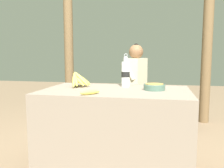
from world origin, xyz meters
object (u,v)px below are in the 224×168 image
at_px(water_bottle, 126,74).
at_px(support_post_far, 207,46).
at_px(banana_bunch_ripe, 79,79).
at_px(banana_bunch_green, 101,90).
at_px(seated_vendor, 133,79).
at_px(wooden_bench, 130,100).
at_px(support_post_near, 69,47).
at_px(loose_banana_front, 90,92).
at_px(serving_bowl, 154,87).

height_order(water_bottle, support_post_far, support_post_far).
bearing_deg(water_bottle, banana_bunch_ripe, -168.97).
bearing_deg(banana_bunch_ripe, banana_bunch_green, 93.92).
height_order(seated_vendor, banana_bunch_green, seated_vendor).
height_order(water_bottle, banana_bunch_green, water_bottle).
relative_size(wooden_bench, banana_bunch_green, 6.45).
relative_size(wooden_bench, support_post_near, 0.71).
xyz_separation_m(banana_bunch_ripe, water_bottle, (0.42, 0.08, 0.05)).
relative_size(banana_bunch_ripe, wooden_bench, 0.17).
height_order(water_bottle, loose_banana_front, water_bottle).
relative_size(banana_bunch_ripe, water_bottle, 0.91).
bearing_deg(banana_bunch_ripe, serving_bowl, -5.73).
bearing_deg(water_bottle, banana_bunch_green, 115.06).
relative_size(water_bottle, support_post_far, 0.14).
xyz_separation_m(wooden_bench, support_post_near, (-1.05, 0.43, 0.74)).
height_order(banana_bunch_green, support_post_near, support_post_near).
distance_m(banana_bunch_ripe, seated_vendor, 1.19).
bearing_deg(support_post_far, loose_banana_front, -120.30).
relative_size(banana_bunch_ripe, loose_banana_front, 1.96).
xyz_separation_m(water_bottle, support_post_near, (-1.14, 1.50, 0.30)).
distance_m(wooden_bench, banana_bunch_green, 0.43).
xyz_separation_m(serving_bowl, seated_vendor, (-0.32, 1.20, -0.07)).
height_order(serving_bowl, support_post_far, support_post_far).
xyz_separation_m(banana_bunch_ripe, serving_bowl, (0.69, -0.07, -0.04)).
relative_size(banana_bunch_ripe, seated_vendor, 0.24).
distance_m(serving_bowl, support_post_far, 1.83).
bearing_deg(banana_bunch_ripe, seated_vendor, 72.10).
relative_size(serving_bowl, wooden_bench, 0.11).
bearing_deg(wooden_bench, water_bottle, -85.09).
bearing_deg(support_post_far, seated_vendor, -156.07).
height_order(loose_banana_front, banana_bunch_green, loose_banana_front).
bearing_deg(seated_vendor, banana_bunch_green, 15.21).
height_order(banana_bunch_ripe, support_post_far, support_post_far).
relative_size(serving_bowl, loose_banana_front, 1.27).
bearing_deg(banana_bunch_green, banana_bunch_ripe, -86.08).
xyz_separation_m(loose_banana_front, support_post_far, (1.15, 1.98, 0.40)).
bearing_deg(loose_banana_front, seated_vendor, 84.76).
distance_m(water_bottle, banana_bunch_green, 1.22).
height_order(banana_bunch_ripe, water_bottle, water_bottle).
bearing_deg(serving_bowl, banana_bunch_ripe, 174.27).
xyz_separation_m(banana_bunch_ripe, loose_banana_front, (0.23, -0.39, -0.05)).
xyz_separation_m(loose_banana_front, wooden_bench, (0.10, 1.54, -0.34)).
distance_m(water_bottle, loose_banana_front, 0.53).
relative_size(wooden_bench, seated_vendor, 1.39).
bearing_deg(support_post_near, loose_banana_front, -64.41).
height_order(serving_bowl, seated_vendor, seated_vendor).
height_order(banana_bunch_ripe, serving_bowl, banana_bunch_ripe).
bearing_deg(banana_bunch_green, wooden_bench, -0.56).
bearing_deg(support_post_near, seated_vendor, -22.52).
distance_m(wooden_bench, seated_vendor, 0.29).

